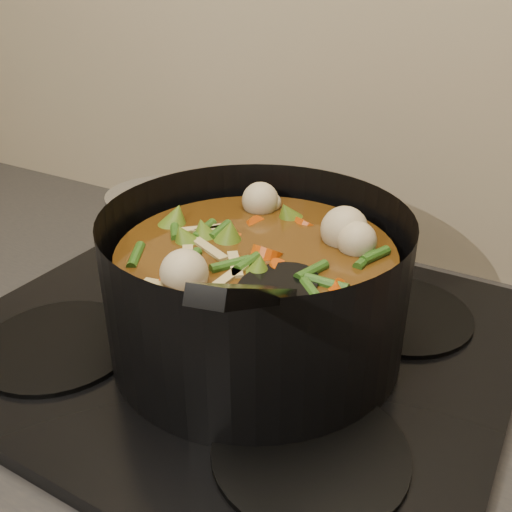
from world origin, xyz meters
The scene contains 3 objects.
stovetop centered at (0.00, 1.93, 0.92)m, with size 0.62×0.54×0.03m.
stockpot centered at (0.03, 1.92, 1.01)m, with size 0.34×0.43×0.24m.
saucepan centered at (-0.19, 2.04, 0.98)m, with size 0.15×0.15×0.13m.
Camera 1 is at (0.31, 1.45, 1.33)m, focal length 40.00 mm.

